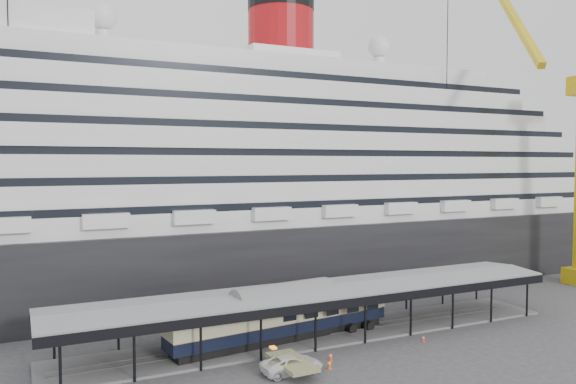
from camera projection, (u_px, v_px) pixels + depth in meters
name	position (u px, v px, depth m)	size (l,w,h in m)	color
ground	(346.00, 350.00, 55.15)	(200.00, 200.00, 0.00)	#39393C
cruise_ship	(232.00, 163.00, 82.97)	(130.00, 30.00, 43.90)	black
platform_canopy	(321.00, 314.00, 59.52)	(56.00, 9.18, 5.30)	slate
port_truck	(292.00, 364.00, 49.06)	(2.58, 5.59, 1.55)	silver
pullman_carriage	(283.00, 313.00, 57.55)	(25.09, 6.07, 24.43)	black
traffic_cone_left	(330.00, 364.00, 50.11)	(0.48, 0.48, 0.84)	#E55A0C
traffic_cone_mid	(331.00, 356.00, 52.11)	(0.56, 0.56, 0.83)	#ED400D
traffic_cone_right	(423.00, 338.00, 57.69)	(0.38, 0.38, 0.70)	red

